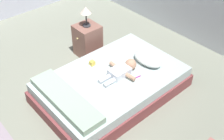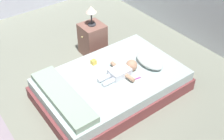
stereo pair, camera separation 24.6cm
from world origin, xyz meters
The scene contains 9 objects.
ground_plane centered at (0.00, 0.00, 0.00)m, with size 8.00×8.00×0.00m, color gray.
bed centered at (0.27, 0.85, 0.17)m, with size 1.34×2.08×0.34m.
pillow centered at (0.39, 1.45, 0.41)m, with size 0.48×0.28×0.12m.
baby centered at (0.34, 0.99, 0.41)m, with size 0.50×0.63×0.17m.
toothbrush centered at (0.54, 1.10, 0.35)m, with size 0.03×0.13×0.02m.
nightstand centered at (-0.76, 1.20, 0.28)m, with size 0.38×0.41×0.56m.
lamp centered at (-0.76, 1.20, 0.82)m, with size 0.18×0.18×0.34m.
blanket centered at (0.27, 0.07, 0.39)m, with size 1.20×0.33×0.09m.
toy_block centered at (-0.10, 0.79, 0.38)m, with size 0.07×0.07×0.07m.
Camera 1 is at (2.54, -1.14, 2.87)m, focal length 44.71 mm.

